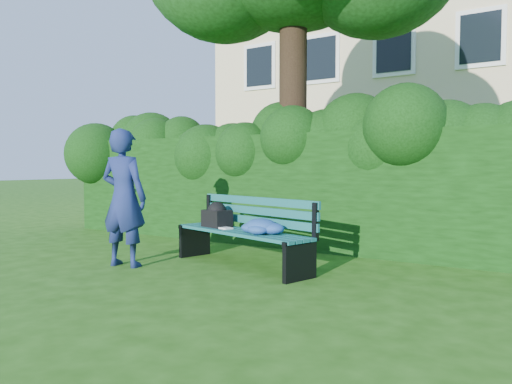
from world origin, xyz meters
The scene contains 5 objects.
ground centered at (0.00, 0.00, 0.00)m, with size 80.00×80.00×0.00m, color #22500F.
apartment_building centered at (0.00, 13.99, 6.00)m, with size 16.00×8.08×12.00m.
hedge centered at (0.00, 2.20, 0.90)m, with size 10.00×1.00×1.80m.
park_bench centered at (0.03, 0.29, 0.50)m, with size 2.24×1.11×0.89m.
man_reading centered at (-1.29, -0.55, 0.89)m, with size 0.65×0.42×1.77m, color navy.
Camera 1 is at (3.66, -4.97, 1.30)m, focal length 35.00 mm.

